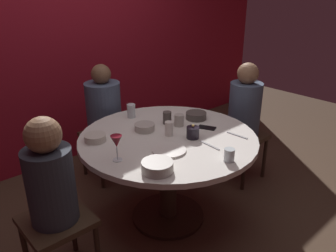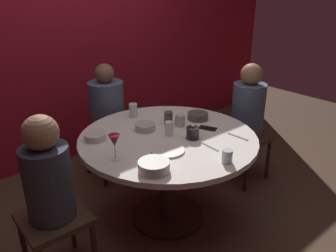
# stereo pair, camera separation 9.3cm
# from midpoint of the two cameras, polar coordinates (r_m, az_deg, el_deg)

# --- Properties ---
(ground_plane) EXTENTS (8.00, 8.00, 0.00)m
(ground_plane) POSITION_cam_midpoint_polar(r_m,az_deg,el_deg) (2.95, -0.93, -14.99)
(ground_plane) COLOR #4C3828
(back_wall) EXTENTS (6.00, 0.10, 2.60)m
(back_wall) POSITION_cam_midpoint_polar(r_m,az_deg,el_deg) (3.70, -17.80, 13.87)
(back_wall) COLOR maroon
(back_wall) RESTS_ON ground
(dining_table) EXTENTS (1.35, 1.35, 0.75)m
(dining_table) POSITION_cam_midpoint_polar(r_m,az_deg,el_deg) (2.63, -1.01, -4.67)
(dining_table) COLOR silver
(dining_table) RESTS_ON ground
(seated_diner_left) EXTENTS (0.40, 0.40, 1.15)m
(seated_diner_left) POSITION_cam_midpoint_polar(r_m,az_deg,el_deg) (2.16, -20.36, -9.34)
(seated_diner_left) COLOR #3F2D1E
(seated_diner_left) RESTS_ON ground
(seated_diner_back) EXTENTS (0.40, 0.40, 1.15)m
(seated_diner_back) POSITION_cam_midpoint_polar(r_m,az_deg,el_deg) (3.27, -11.60, 2.68)
(seated_diner_back) COLOR #3F2D1E
(seated_diner_back) RESTS_ON ground
(seated_diner_right) EXTENTS (0.40, 0.40, 1.17)m
(seated_diner_right) POSITION_cam_midpoint_polar(r_m,az_deg,el_deg) (3.25, 12.01, 2.69)
(seated_diner_right) COLOR #3F2D1E
(seated_diner_right) RESTS_ON ground
(candle_holder) EXTENTS (0.10, 0.10, 0.11)m
(candle_holder) POSITION_cam_midpoint_polar(r_m,az_deg,el_deg) (2.51, 3.17, -1.11)
(candle_holder) COLOR black
(candle_holder) RESTS_ON dining_table
(wine_glass) EXTENTS (0.08, 0.08, 0.18)m
(wine_glass) POSITION_cam_midpoint_polar(r_m,az_deg,el_deg) (2.19, -9.91, -2.78)
(wine_glass) COLOR silver
(wine_glass) RESTS_ON dining_table
(dinner_plate) EXTENTS (0.24, 0.24, 0.01)m
(dinner_plate) POSITION_cam_midpoint_polar(r_m,az_deg,el_deg) (2.33, -0.94, -4.09)
(dinner_plate) COLOR silver
(dinner_plate) RESTS_ON dining_table
(cell_phone) EXTENTS (0.12, 0.16, 0.01)m
(cell_phone) POSITION_cam_midpoint_polar(r_m,az_deg,el_deg) (2.71, 5.61, -0.28)
(cell_phone) COLOR black
(cell_phone) RESTS_ON dining_table
(bowl_serving_large) EXTENTS (0.20, 0.20, 0.07)m
(bowl_serving_large) POSITION_cam_midpoint_polar(r_m,az_deg,el_deg) (2.08, -3.09, -6.85)
(bowl_serving_large) COLOR #B2ADA3
(bowl_serving_large) RESTS_ON dining_table
(bowl_salad_center) EXTENTS (0.16, 0.16, 0.05)m
(bowl_salad_center) POSITION_cam_midpoint_polar(r_m,az_deg,el_deg) (2.54, -13.23, -1.96)
(bowl_salad_center) COLOR beige
(bowl_salad_center) RESTS_ON dining_table
(bowl_small_white) EXTENTS (0.16, 0.16, 0.05)m
(bowl_small_white) POSITION_cam_midpoint_polar(r_m,az_deg,el_deg) (2.65, -4.97, -0.20)
(bowl_small_white) COLOR #B2ADA3
(bowl_small_white) RESTS_ON dining_table
(bowl_sauce_side) EXTENTS (0.17, 0.17, 0.06)m
(bowl_sauce_side) POSITION_cam_midpoint_polar(r_m,az_deg,el_deg) (2.88, 3.85, 1.75)
(bowl_sauce_side) COLOR #4C4742
(bowl_sauce_side) RESTS_ON dining_table
(cup_near_candle) EXTENTS (0.08, 0.08, 0.10)m
(cup_near_candle) POSITION_cam_midpoint_polar(r_m,az_deg,el_deg) (2.72, 0.91, 0.98)
(cup_near_candle) COLOR #B2ADA3
(cup_near_candle) RESTS_ON dining_table
(cup_by_left_diner) EXTENTS (0.07, 0.07, 0.12)m
(cup_by_left_diner) POSITION_cam_midpoint_polar(r_m,az_deg,el_deg) (2.92, -7.13, 2.56)
(cup_by_left_diner) COLOR silver
(cup_by_left_diner) RESTS_ON dining_table
(cup_by_right_diner) EXTENTS (0.07, 0.07, 0.10)m
(cup_by_right_diner) POSITION_cam_midpoint_polar(r_m,az_deg,el_deg) (2.76, -1.11, 1.39)
(cup_by_right_diner) COLOR #4C4742
(cup_by_right_diner) RESTS_ON dining_table
(cup_center_front) EXTENTS (0.06, 0.06, 0.11)m
(cup_center_front) POSITION_cam_midpoint_polar(r_m,az_deg,el_deg) (2.54, -0.82, -0.48)
(cup_center_front) COLOR silver
(cup_center_front) RESTS_ON dining_table
(cup_far_edge) EXTENTS (0.07, 0.07, 0.09)m
(cup_far_edge) POSITION_cam_midpoint_polar(r_m,az_deg,el_deg) (2.22, 9.14, -4.87)
(cup_far_edge) COLOR silver
(cup_far_edge) RESTS_ON dining_table
(fork_near_plate) EXTENTS (0.03, 0.18, 0.01)m
(fork_near_plate) POSITION_cam_midpoint_polar(r_m,az_deg,el_deg) (2.61, 10.62, -1.56)
(fork_near_plate) COLOR #B7B7BC
(fork_near_plate) RESTS_ON dining_table
(knife_near_plate) EXTENTS (0.03, 0.18, 0.01)m
(knife_near_plate) POSITION_cam_midpoint_polar(r_m,az_deg,el_deg) (2.42, 6.01, -3.28)
(knife_near_plate) COLOR #B7B7BC
(knife_near_plate) RESTS_ON dining_table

